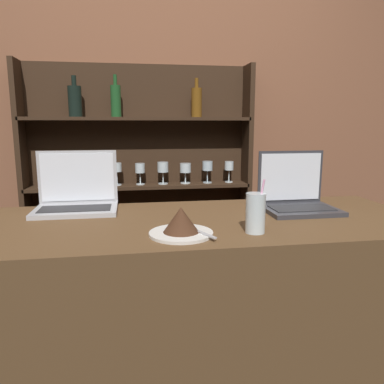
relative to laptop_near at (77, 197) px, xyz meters
The scene contains 7 objects.
bar_counter 0.70m from the laptop_near, 30.94° to the right, with size 1.90×0.68×0.96m.
back_wall 1.04m from the laptop_near, 66.95° to the left, with size 7.00×0.06×2.70m.
back_shelf 0.88m from the laptop_near, 71.40° to the left, with size 1.42×0.18×1.68m.
laptop_near is the anchor object (origin of this frame).
laptop_far 0.91m from the laptop_near, ahead, with size 0.29×0.23×0.24m.
cake_plate 0.56m from the laptop_near, 47.59° to the right, with size 0.21×0.21×0.09m.
water_glass 0.76m from the laptop_near, 34.41° to the right, with size 0.06×0.06×0.18m.
Camera 1 is at (-0.16, -1.00, 1.32)m, focal length 35.00 mm.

